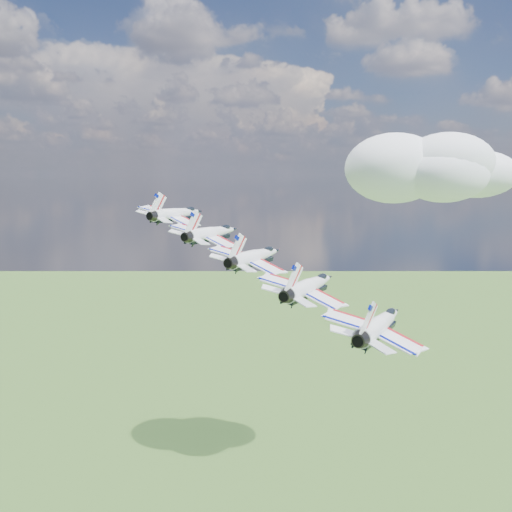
# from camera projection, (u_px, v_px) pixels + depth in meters

# --- Properties ---
(cloud_far) EXTENTS (64.10, 50.36, 25.18)m
(cloud_far) POSITION_uv_depth(u_px,v_px,m) (430.00, 172.00, 253.68)
(cloud_far) COLOR white
(jet_0) EXTENTS (17.99, 20.35, 7.90)m
(jet_0) POSITION_uv_depth(u_px,v_px,m) (178.00, 213.00, 105.21)
(jet_0) COLOR white
(jet_1) EXTENTS (17.99, 20.35, 7.90)m
(jet_1) POSITION_uv_depth(u_px,v_px,m) (213.00, 233.00, 95.47)
(jet_1) COLOR white
(jet_2) EXTENTS (17.99, 20.35, 7.90)m
(jet_2) POSITION_uv_depth(u_px,v_px,m) (256.00, 256.00, 85.74)
(jet_2) COLOR white
(jet_3) EXTENTS (17.99, 20.35, 7.90)m
(jet_3) POSITION_uv_depth(u_px,v_px,m) (310.00, 285.00, 76.00)
(jet_3) COLOR white
(jet_4) EXTENTS (17.99, 20.35, 7.90)m
(jet_4) POSITION_uv_depth(u_px,v_px,m) (380.00, 324.00, 66.26)
(jet_4) COLOR white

